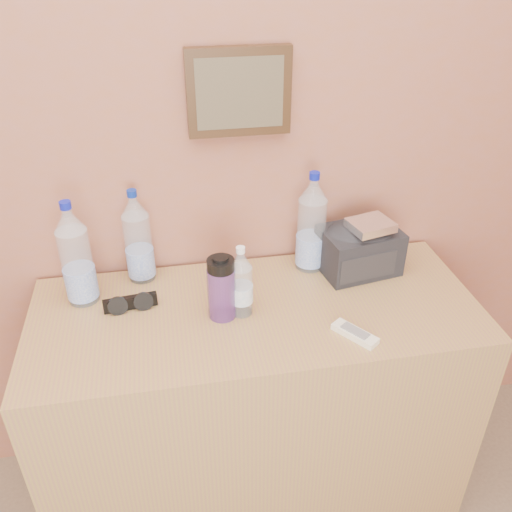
{
  "coord_description": "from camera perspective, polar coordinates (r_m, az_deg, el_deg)",
  "views": [
    {
      "loc": [
        0.02,
        0.44,
        1.82
      ],
      "look_at": [
        0.25,
        1.71,
        1.01
      ],
      "focal_mm": 38.0,
      "sensor_mm": 36.0,
      "label": 1
    }
  ],
  "objects": [
    {
      "name": "nalgene_bottle",
      "position": [
        1.54,
        -3.65,
        -3.32
      ],
      "size": [
        0.08,
        0.08,
        0.2
      ],
      "rotation": [
        0.0,
        0.0,
        -0.02
      ],
      "color": "#5B2D8A",
      "rests_on": "dresser"
    },
    {
      "name": "foil_packet",
      "position": [
        1.71,
        11.96,
        3.19
      ],
      "size": [
        0.15,
        0.13,
        0.03
      ],
      "primitive_type": "cube",
      "rotation": [
        0.0,
        0.0,
        0.24
      ],
      "color": "silver",
      "rests_on": "toiletry_bag"
    },
    {
      "name": "sunglasses",
      "position": [
        1.65,
        -13.08,
        -4.8
      ],
      "size": [
        0.16,
        0.08,
        0.04
      ],
      "primitive_type": null,
      "rotation": [
        0.0,
        0.0,
        0.12
      ],
      "color": "black",
      "rests_on": "dresser"
    },
    {
      "name": "pet_large_a",
      "position": [
        1.66,
        -18.38,
        -0.27
      ],
      "size": [
        0.09,
        0.09,
        0.33
      ],
      "rotation": [
        0.0,
        0.0,
        0.31
      ],
      "color": "white",
      "rests_on": "dresser"
    },
    {
      "name": "picture_frame",
      "position": [
        1.61,
        -1.79,
        16.85
      ],
      "size": [
        0.3,
        0.03,
        0.25
      ],
      "primitive_type": null,
      "color": "#382311",
      "rests_on": "room_shell"
    },
    {
      "name": "toiletry_bag",
      "position": [
        1.78,
        10.81,
        0.87
      ],
      "size": [
        0.27,
        0.21,
        0.17
      ],
      "primitive_type": null,
      "rotation": [
        0.0,
        0.0,
        0.17
      ],
      "color": "black",
      "rests_on": "dresser"
    },
    {
      "name": "pet_large_b",
      "position": [
        1.72,
        -12.31,
        1.58
      ],
      "size": [
        0.08,
        0.08,
        0.31
      ],
      "rotation": [
        0.0,
        0.0,
        0.37
      ],
      "color": "silver",
      "rests_on": "dresser"
    },
    {
      "name": "pet_large_c",
      "position": [
        1.74,
        5.85,
        3.06
      ],
      "size": [
        0.09,
        0.09,
        0.34
      ],
      "rotation": [
        0.0,
        0.0,
        -0.04
      ],
      "color": "#C0E0F6",
      "rests_on": "dresser"
    },
    {
      "name": "dresser",
      "position": [
        1.9,
        0.05,
        -15.59
      ],
      "size": [
        1.33,
        0.56,
        0.83
      ],
      "primitive_type": "cube",
      "color": "#A17A4F",
      "rests_on": "ground"
    },
    {
      "name": "pet_small",
      "position": [
        1.55,
        -1.57,
        -3.04
      ],
      "size": [
        0.06,
        0.06,
        0.22
      ],
      "rotation": [
        0.0,
        0.0,
        0.05
      ],
      "color": "silver",
      "rests_on": "dresser"
    },
    {
      "name": "ac_remote",
      "position": [
        1.54,
        10.36,
        -8.06
      ],
      "size": [
        0.11,
        0.13,
        0.02
      ],
      "primitive_type": "cube",
      "rotation": [
        0.0,
        0.0,
        -0.94
      ],
      "color": "white",
      "rests_on": "dresser"
    }
  ]
}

